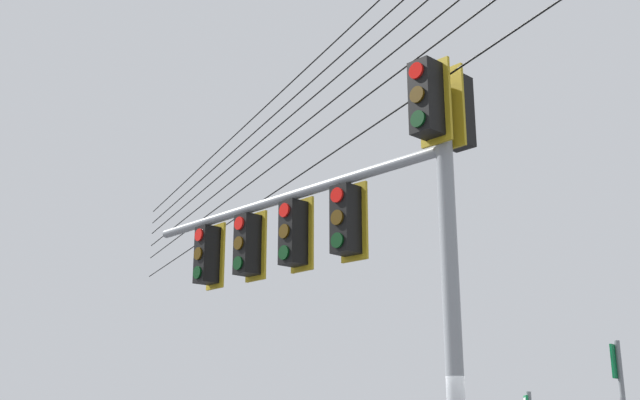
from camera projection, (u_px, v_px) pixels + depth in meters
The scene contains 2 objects.
signal_mast_assembly at pixel (342, 227), 9.97m from camera, with size 6.15×0.97×6.16m.
overhead_wire_span at pixel (389, 47), 10.42m from camera, with size 23.86×6.47×2.23m.
Camera 1 is at (-5.38, 7.31, 2.06)m, focal length 43.06 mm.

